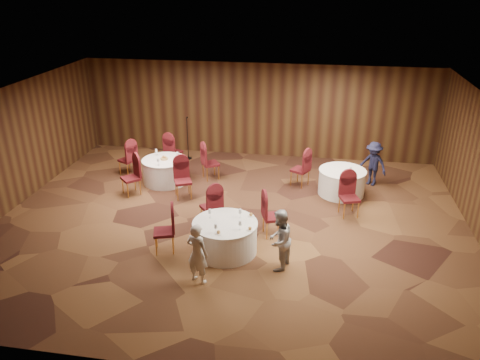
% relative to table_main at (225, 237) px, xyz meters
% --- Properties ---
extents(ground, '(12.00, 12.00, 0.00)m').
position_rel_table_main_xyz_m(ground, '(-0.12, 1.40, -0.38)').
color(ground, black).
rests_on(ground, ground).
extents(room_shell, '(12.00, 12.00, 12.00)m').
position_rel_table_main_xyz_m(room_shell, '(-0.12, 1.40, 1.59)').
color(room_shell, silver).
rests_on(room_shell, ground).
extents(table_main, '(1.48, 1.48, 0.74)m').
position_rel_table_main_xyz_m(table_main, '(0.00, 0.00, 0.00)').
color(table_main, silver).
rests_on(table_main, ground).
extents(table_left, '(1.36, 1.36, 0.74)m').
position_rel_table_main_xyz_m(table_left, '(-2.56, 3.54, -0.00)').
color(table_left, silver).
rests_on(table_left, ground).
extents(table_right, '(1.34, 1.34, 0.74)m').
position_rel_table_main_xyz_m(table_right, '(2.73, 3.57, -0.00)').
color(table_right, silver).
rests_on(table_right, ground).
extents(chairs_main, '(3.04, 2.07, 1.00)m').
position_rel_table_main_xyz_m(chairs_main, '(-0.32, 0.63, 0.12)').
color(chairs_main, '#420D10').
rests_on(chairs_main, ground).
extents(chairs_left, '(3.36, 2.99, 1.00)m').
position_rel_table_main_xyz_m(chairs_left, '(-2.56, 3.60, 0.12)').
color(chairs_left, '#420D10').
rests_on(chairs_left, ground).
extents(chairs_right, '(2.05, 2.41, 1.00)m').
position_rel_table_main_xyz_m(chairs_right, '(2.19, 3.12, 0.12)').
color(chairs_right, '#420D10').
rests_on(chairs_right, ground).
extents(tabletop_main, '(1.10, 1.06, 0.22)m').
position_rel_table_main_xyz_m(tabletop_main, '(0.21, -0.09, 0.46)').
color(tabletop_main, silver).
rests_on(tabletop_main, table_main).
extents(tabletop_left, '(0.79, 0.81, 0.22)m').
position_rel_table_main_xyz_m(tabletop_left, '(-2.56, 3.53, 0.45)').
color(tabletop_left, silver).
rests_on(tabletop_left, table_left).
extents(tabletop_right, '(0.08, 0.08, 0.22)m').
position_rel_table_main_xyz_m(tabletop_right, '(2.91, 3.29, 0.52)').
color(tabletop_right, silver).
rests_on(tabletop_right, table_right).
extents(mic_stand, '(0.24, 0.24, 1.48)m').
position_rel_table_main_xyz_m(mic_stand, '(-2.40, 5.60, 0.05)').
color(mic_stand, black).
rests_on(mic_stand, ground).
extents(woman_a, '(0.57, 0.47, 1.34)m').
position_rel_table_main_xyz_m(woman_a, '(-0.33, -1.23, 0.30)').
color(woman_a, silver).
rests_on(woman_a, ground).
extents(woman_b, '(0.69, 0.79, 1.39)m').
position_rel_table_main_xyz_m(woman_b, '(1.27, -0.48, 0.32)').
color(woman_b, '#A7A7AB').
rests_on(woman_b, ground).
extents(man_c, '(1.01, 0.90, 1.35)m').
position_rel_table_main_xyz_m(man_c, '(3.65, 4.38, 0.30)').
color(man_c, black).
rests_on(man_c, ground).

